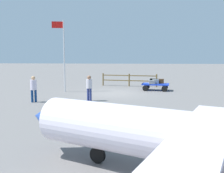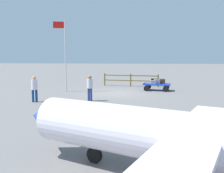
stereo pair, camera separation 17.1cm
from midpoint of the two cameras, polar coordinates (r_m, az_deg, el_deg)
ground_plane at (r=19.16m, az=-0.04°, el=-1.46°), size 120.00×120.00×0.00m
luggage_cart at (r=20.74m, az=9.35°, el=0.28°), size 2.26×1.55×0.55m
suitcase_grey at (r=21.02m, az=9.07°, el=1.24°), size 0.67×0.42×0.37m
suitcase_maroon at (r=20.65m, az=9.45°, el=1.12°), size 0.49×0.32×0.36m
suitcase_navy at (r=21.01m, az=10.53°, el=1.18°), size 0.56×0.45×0.35m
suitcase_olive at (r=20.38m, az=8.62°, el=0.95°), size 0.48×0.35×0.29m
worker_lead at (r=15.82m, az=-5.41°, el=0.11°), size 0.49×0.49×1.59m
worker_trailing at (r=16.10m, az=-17.36°, el=-0.08°), size 0.48×0.48×1.59m
airplane_near at (r=5.94m, az=15.74°, el=-10.98°), size 8.73×5.99×2.85m
flagpole at (r=19.96m, az=-11.10°, el=7.82°), size 0.94×0.18×5.42m
wooden_fence at (r=23.17m, az=3.63°, el=1.70°), size 4.95×0.91×1.14m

